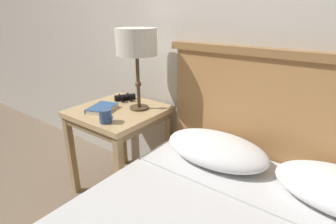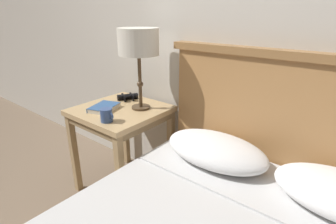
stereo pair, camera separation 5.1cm
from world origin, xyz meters
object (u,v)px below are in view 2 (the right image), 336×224
Objects in this scene: book_on_nightstand at (104,108)px; coffee_mug at (107,115)px; table_lamp at (138,44)px; binoculars_pair at (128,97)px; nightstand at (121,120)px.

coffee_mug is at bearing -33.59° from book_on_nightstand.
table_lamp reaches higher than binoculars_pair.
book_on_nightstand is 0.22m from coffee_mug.
table_lamp is at bearing -19.42° from binoculars_pair.
nightstand is 0.23m from binoculars_pair.
nightstand is 0.15m from book_on_nightstand.
table_lamp is 3.44× the size of binoculars_pair.
book_on_nightstand is at bearing -126.72° from nightstand.
coffee_mug is (0.12, -0.21, 0.13)m from nightstand.
book_on_nightstand is (-0.18, -0.18, -0.43)m from table_lamp.
book_on_nightstand is (-0.07, -0.09, 0.10)m from nightstand.
book_on_nightstand is 1.51× the size of binoculars_pair.
table_lamp reaches higher than book_on_nightstand.
binoculars_pair is 0.44m from coffee_mug.
binoculars_pair is (-0.11, 0.17, 0.11)m from nightstand.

